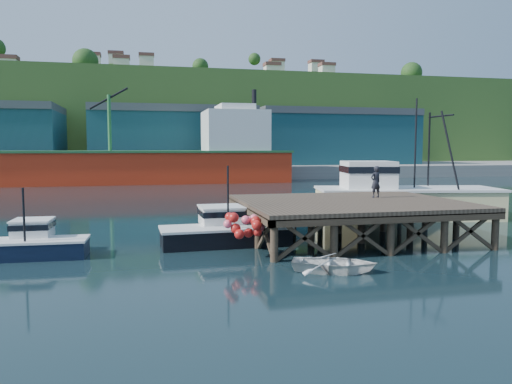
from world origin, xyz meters
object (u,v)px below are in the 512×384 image
object	(u,v)px
trawler	(403,194)
boat_black	(225,230)
dinghy	(334,263)
dockworker	(376,182)
boat_navy	(29,243)

from	to	relation	value
trawler	boat_black	bearing A→B (deg)	-143.64
dinghy	dockworker	bearing A→B (deg)	-12.35
boat_navy	boat_black	bearing A→B (deg)	8.70
boat_navy	dinghy	xyz separation A→B (m)	(12.75, -5.89, -0.31)
dinghy	dockworker	world-z (taller)	dockworker
boat_black	dinghy	bearing A→B (deg)	-65.59
boat_black	dockworker	world-z (taller)	boat_black
dockworker	boat_navy	bearing A→B (deg)	-5.97
dockworker	boat_black	bearing A→B (deg)	-4.67
trawler	dinghy	bearing A→B (deg)	-117.26
boat_navy	trawler	world-z (taller)	trawler
trawler	boat_navy	bearing A→B (deg)	-150.74
trawler	dockworker	world-z (taller)	trawler
trawler	dinghy	distance (m)	17.36
trawler	dinghy	size ratio (longest dim) A/B	3.89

